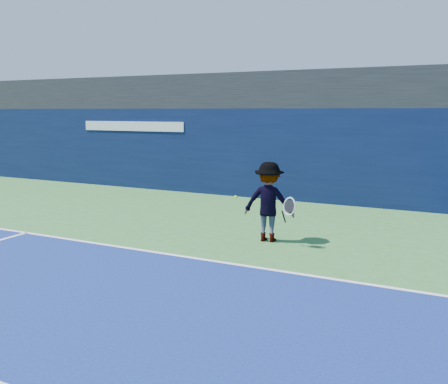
{
  "coord_description": "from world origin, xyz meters",
  "views": [
    {
      "loc": [
        4.53,
        -5.37,
        2.94
      ],
      "look_at": [
        -0.75,
        5.2,
        1.0
      ],
      "focal_mm": 40.0,
      "sensor_mm": 36.0,
      "label": 1
    }
  ],
  "objects": [
    {
      "name": "tennis_ball",
      "position": [
        -0.28,
        4.86,
        0.97
      ],
      "size": [
        0.07,
        0.07,
        0.07
      ],
      "color": "#C0D617",
      "rests_on": "ground"
    },
    {
      "name": "back_wall_assembly",
      "position": [
        -0.0,
        10.5,
        1.5
      ],
      "size": [
        36.0,
        1.03,
        3.0
      ],
      "color": "#091436",
      "rests_on": "ground"
    },
    {
      "name": "stadium_band",
      "position": [
        0.0,
        11.5,
        3.6
      ],
      "size": [
        36.0,
        3.0,
        1.2
      ],
      "primitive_type": "cube",
      "color": "black",
      "rests_on": "back_wall_assembly"
    },
    {
      "name": "tennis_player",
      "position": [
        0.5,
        4.97,
        0.9
      ],
      "size": [
        1.37,
        0.8,
        1.8
      ],
      "color": "white",
      "rests_on": "ground"
    },
    {
      "name": "baseline",
      "position": [
        0.0,
        3.0,
        0.01
      ],
      "size": [
        24.0,
        0.1,
        0.01
      ],
      "primitive_type": "cube",
      "color": "white",
      "rests_on": "ground"
    },
    {
      "name": "ground",
      "position": [
        0.0,
        0.0,
        0.0
      ],
      "size": [
        80.0,
        80.0,
        0.0
      ],
      "primitive_type": "plane",
      "color": "#367032",
      "rests_on": "ground"
    }
  ]
}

